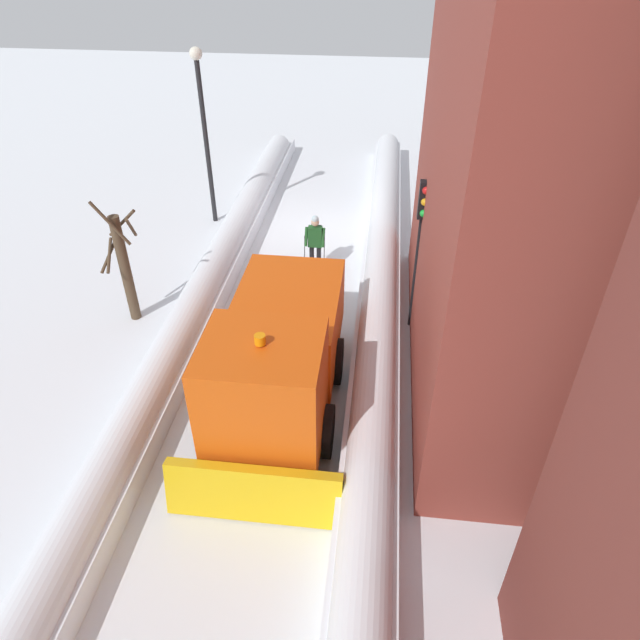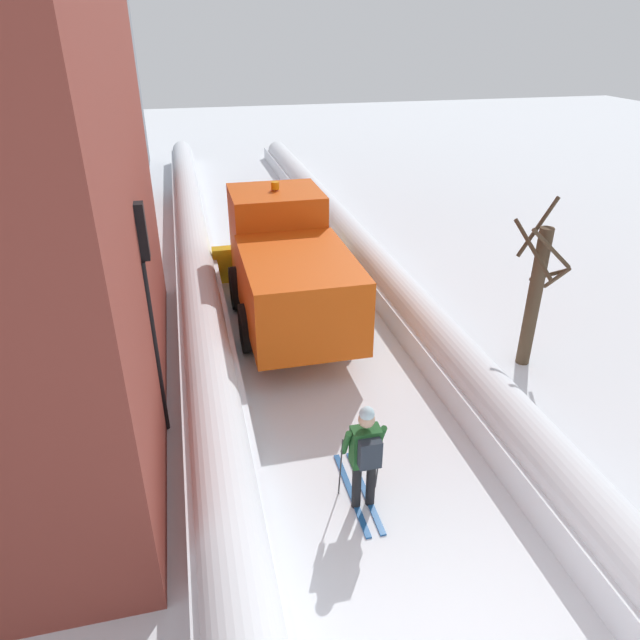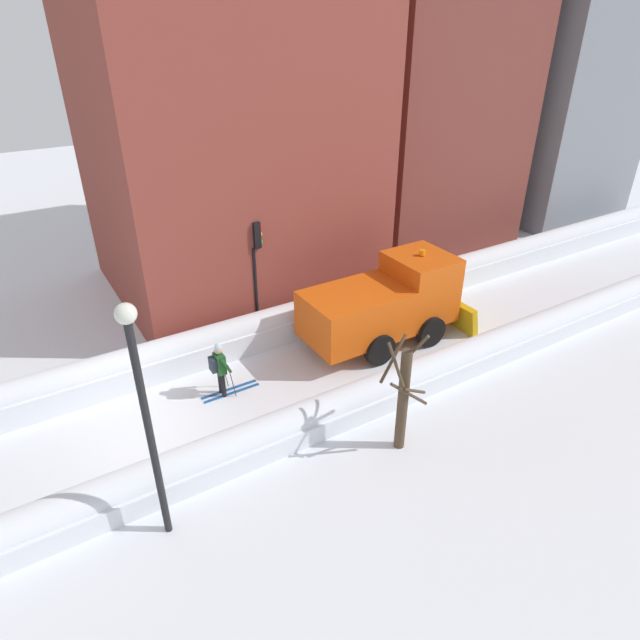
{
  "view_description": "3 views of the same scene",
  "coord_description": "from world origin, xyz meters",
  "px_view_note": "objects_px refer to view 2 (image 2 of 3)",
  "views": [
    {
      "loc": [
        -2.33,
        17.74,
        9.01
      ],
      "look_at": [
        -1.09,
        7.2,
        1.34
      ],
      "focal_mm": 31.61,
      "sensor_mm": 36.0,
      "label": 1
    },
    {
      "loc": [
        -2.54,
        -3.47,
        6.52
      ],
      "look_at": [
        -0.06,
        6.91,
        0.98
      ],
      "focal_mm": 32.19,
      "sensor_mm": 36.0,
      "label": 2
    },
    {
      "loc": [
        12.57,
        -1.83,
        10.21
      ],
      "look_at": [
        -0.59,
        6.24,
        1.45
      ],
      "focal_mm": 30.76,
      "sensor_mm": 36.0,
      "label": 3
    }
  ],
  "objects_px": {
    "bare_tree_near": "(535,293)",
    "traffic_light_pole": "(144,278)",
    "skier": "(365,453)",
    "plow_truck": "(287,266)"
  },
  "relations": [
    {
      "from": "skier",
      "to": "traffic_light_pole",
      "type": "xyz_separation_m",
      "value": [
        -2.9,
        2.72,
        1.9
      ]
    },
    {
      "from": "traffic_light_pole",
      "to": "skier",
      "type": "bearing_deg",
      "value": -43.14
    },
    {
      "from": "traffic_light_pole",
      "to": "plow_truck",
      "type": "bearing_deg",
      "value": 49.8
    },
    {
      "from": "plow_truck",
      "to": "bare_tree_near",
      "type": "xyz_separation_m",
      "value": [
        4.57,
        -3.02,
        0.17
      ]
    },
    {
      "from": "bare_tree_near",
      "to": "traffic_light_pole",
      "type": "bearing_deg",
      "value": -176.71
    },
    {
      "from": "plow_truck",
      "to": "skier",
      "type": "height_order",
      "value": "plow_truck"
    },
    {
      "from": "bare_tree_near",
      "to": "skier",
      "type": "bearing_deg",
      "value": -145.49
    },
    {
      "from": "traffic_light_pole",
      "to": "bare_tree_near",
      "type": "height_order",
      "value": "traffic_light_pole"
    },
    {
      "from": "plow_truck",
      "to": "bare_tree_near",
      "type": "bearing_deg",
      "value": -33.53
    },
    {
      "from": "plow_truck",
      "to": "skier",
      "type": "relative_size",
      "value": 3.31
    }
  ]
}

